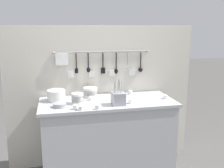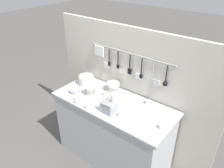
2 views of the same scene
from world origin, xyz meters
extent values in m
cube|color=#ADAFB5|center=(0.00, 0.00, 0.87)|extent=(1.46, 0.63, 0.03)
cube|color=#ADAFB5|center=(0.00, 0.00, 0.43)|extent=(1.41, 0.61, 0.85)
cube|color=beige|center=(0.00, 0.35, 0.85)|extent=(2.26, 0.04, 1.69)
cylinder|color=#93969E|center=(0.00, 0.32, 1.39)|extent=(1.11, 0.01, 0.01)
sphere|color=#93969E|center=(-0.55, 0.32, 1.39)|extent=(0.02, 0.02, 0.02)
sphere|color=#93969E|center=(0.55, 0.32, 1.39)|extent=(0.02, 0.02, 0.02)
cube|color=silver|center=(-0.46, 0.31, 1.31)|extent=(0.14, 0.02, 0.13)
cylinder|color=#93969E|center=(-0.46, 0.32, 1.38)|extent=(0.01, 0.01, 0.02)
cylinder|color=black|center=(-0.30, 0.31, 1.29)|extent=(0.01, 0.01, 0.18)
cube|color=black|center=(-0.30, 0.31, 1.17)|extent=(0.04, 0.01, 0.06)
cylinder|color=#93969E|center=(-0.30, 0.32, 1.38)|extent=(0.01, 0.01, 0.02)
cylinder|color=black|center=(-0.16, 0.31, 1.29)|extent=(0.01, 0.01, 0.17)
ellipsoid|color=black|center=(-0.16, 0.31, 1.18)|extent=(0.04, 0.02, 0.06)
cylinder|color=#93969E|center=(-0.16, 0.32, 1.38)|extent=(0.01, 0.01, 0.02)
cylinder|color=black|center=(0.01, 0.31, 1.29)|extent=(0.01, 0.01, 0.18)
cube|color=black|center=(0.01, 0.31, 1.17)|extent=(0.05, 0.01, 0.07)
cylinder|color=#93969E|center=(0.01, 0.32, 1.38)|extent=(0.01, 0.01, 0.02)
cylinder|color=black|center=(0.17, 0.31, 1.28)|extent=(0.01, 0.01, 0.20)
ellipsoid|color=black|center=(0.17, 0.31, 1.15)|extent=(0.04, 0.02, 0.06)
cylinder|color=#93969E|center=(0.17, 0.32, 1.38)|extent=(0.01, 0.01, 0.02)
cylinder|color=#93969E|center=(0.31, 0.31, 1.30)|extent=(0.01, 0.01, 0.15)
torus|color=#93969E|center=(0.31, 0.31, 1.19)|extent=(0.10, 0.10, 0.01)
cylinder|color=#93969E|center=(0.31, 0.32, 1.38)|extent=(0.01, 0.01, 0.02)
cylinder|color=black|center=(0.47, 0.31, 1.28)|extent=(0.01, 0.01, 0.19)
sphere|color=black|center=(0.47, 0.31, 1.16)|extent=(0.06, 0.06, 0.06)
cylinder|color=#93969E|center=(0.47, 0.32, 1.38)|extent=(0.01, 0.01, 0.02)
cube|color=white|center=(-0.37, 0.33, 1.13)|extent=(0.07, 0.01, 0.07)
cube|color=white|center=(-0.12, 0.33, 1.13)|extent=(0.07, 0.01, 0.07)
cube|color=white|center=(0.12, 0.33, 1.13)|extent=(0.07, 0.01, 0.07)
cube|color=white|center=(0.37, 0.33, 1.13)|extent=(0.07, 0.01, 0.07)
cylinder|color=white|center=(-0.16, 0.20, 0.91)|extent=(0.16, 0.16, 0.05)
cylinder|color=white|center=(-0.16, 0.20, 0.94)|extent=(0.16, 0.16, 0.05)
cylinder|color=white|center=(-0.16, 0.20, 0.97)|extent=(0.16, 0.16, 0.05)
cylinder|color=white|center=(-0.33, -0.04, 0.90)|extent=(0.13, 0.13, 0.04)
cylinder|color=white|center=(-0.33, -0.04, 0.93)|extent=(0.13, 0.13, 0.04)
cylinder|color=white|center=(-0.33, -0.04, 0.95)|extent=(0.13, 0.13, 0.04)
cylinder|color=white|center=(-0.33, -0.04, 0.97)|extent=(0.13, 0.13, 0.04)
cylinder|color=white|center=(-0.54, 0.12, 0.89)|extent=(0.19, 0.19, 0.01)
cylinder|color=white|center=(-0.54, 0.12, 0.90)|extent=(0.19, 0.19, 0.01)
cylinder|color=white|center=(-0.54, 0.12, 0.91)|extent=(0.19, 0.19, 0.01)
cylinder|color=white|center=(-0.54, 0.12, 0.92)|extent=(0.19, 0.19, 0.01)
cylinder|color=white|center=(-0.54, 0.12, 0.93)|extent=(0.19, 0.19, 0.01)
cylinder|color=white|center=(-0.54, 0.12, 0.94)|extent=(0.19, 0.19, 0.01)
cylinder|color=white|center=(-0.54, 0.12, 0.95)|extent=(0.19, 0.19, 0.01)
cylinder|color=white|center=(-0.54, 0.12, 0.96)|extent=(0.19, 0.19, 0.01)
cylinder|color=white|center=(-0.54, 0.12, 0.97)|extent=(0.19, 0.19, 0.01)
cylinder|color=white|center=(-0.54, 0.12, 0.99)|extent=(0.19, 0.19, 0.01)
cylinder|color=white|center=(-0.54, 0.12, 1.00)|extent=(0.19, 0.19, 0.01)
cylinder|color=#93969E|center=(-0.51, -0.12, 0.90)|extent=(0.13, 0.13, 0.04)
cube|color=#93969E|center=(0.08, -0.17, 0.95)|extent=(0.13, 0.13, 0.13)
cylinder|color=#93969E|center=(0.09, -0.19, 1.05)|extent=(0.04, 0.03, 0.20)
cylinder|color=#93969E|center=(0.10, -0.15, 1.03)|extent=(0.02, 0.01, 0.16)
cylinder|color=#93969E|center=(0.12, -0.15, 1.04)|extent=(0.01, 0.03, 0.18)
cylinder|color=#93969E|center=(0.08, -0.15, 1.05)|extent=(0.02, 0.01, 0.21)
cylinder|color=#C6B793|center=(0.05, -0.14, 1.04)|extent=(0.02, 0.03, 0.19)
cylinder|color=#93969E|center=(0.04, -0.21, 1.05)|extent=(0.03, 0.03, 0.21)
cylinder|color=#93969E|center=(0.03, -0.16, 1.03)|extent=(0.03, 0.01, 0.18)
cylinder|color=#C6B793|center=(0.07, -0.20, 1.04)|extent=(0.01, 0.03, 0.19)
cylinder|color=#C6B793|center=(0.09, -0.15, 1.05)|extent=(0.02, 0.03, 0.21)
cylinder|color=white|center=(-0.37, -0.23, 0.90)|extent=(0.05, 0.05, 0.04)
cylinder|color=white|center=(0.33, 0.23, 0.90)|extent=(0.05, 0.05, 0.04)
cylinder|color=white|center=(-0.32, -0.27, 0.90)|extent=(0.05, 0.05, 0.04)
cylinder|color=white|center=(-0.15, -0.27, 0.90)|extent=(0.05, 0.05, 0.04)
cylinder|color=white|center=(-0.18, 0.06, 0.90)|extent=(0.05, 0.05, 0.04)
cylinder|color=white|center=(0.22, -0.15, 0.90)|extent=(0.05, 0.05, 0.04)
cylinder|color=white|center=(0.65, -0.06, 0.90)|extent=(0.05, 0.05, 0.04)
camera|label=1|loc=(-0.54, -2.70, 1.67)|focal=42.00mm
camera|label=2|loc=(1.29, -1.65, 2.33)|focal=35.00mm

